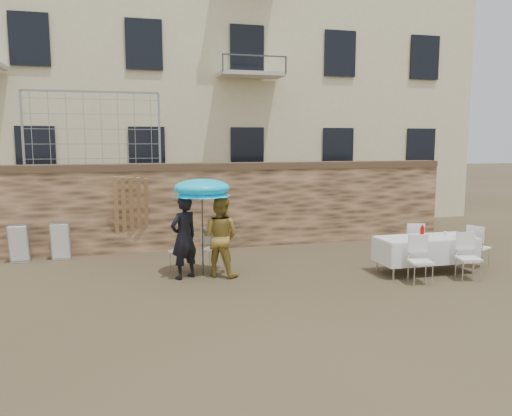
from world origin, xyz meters
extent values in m
plane|color=brown|center=(0.00, 0.00, 0.00)|extent=(80.00, 80.00, 0.00)
cube|color=brown|center=(0.00, 5.00, 1.10)|extent=(13.00, 0.50, 2.20)
cube|color=beige|center=(0.00, 12.00, 7.50)|extent=(20.00, 8.00, 15.00)
imported|color=black|center=(-1.15, 2.10, 0.86)|extent=(0.75, 0.68, 1.73)
imported|color=gold|center=(-0.40, 2.10, 0.84)|extent=(1.03, 0.98, 1.68)
cylinder|color=#3F3F44|center=(-0.75, 2.20, 0.85)|extent=(0.03, 0.03, 1.69)
cone|color=#0BC9FF|center=(-0.75, 2.20, 1.80)|extent=(1.21, 1.21, 0.22)
cube|color=silver|center=(3.92, 1.27, 0.75)|extent=(2.10, 0.85, 0.05)
cylinder|color=silver|center=(2.97, 0.92, 0.37)|extent=(0.04, 0.04, 0.74)
cylinder|color=silver|center=(4.87, 0.92, 0.37)|extent=(0.04, 0.04, 0.74)
cylinder|color=silver|center=(2.97, 1.61, 0.37)|extent=(0.04, 0.04, 0.74)
cylinder|color=silver|center=(4.87, 1.61, 0.37)|extent=(0.04, 0.04, 0.74)
cylinder|color=red|center=(3.72, 1.12, 0.91)|extent=(0.09, 0.09, 0.26)
camera|label=1|loc=(-2.24, -7.96, 2.82)|focal=35.00mm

